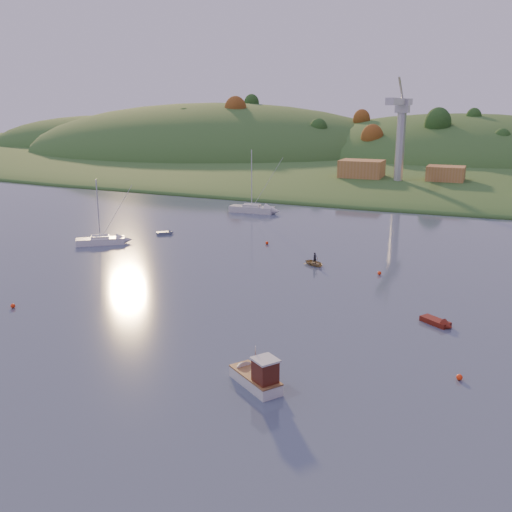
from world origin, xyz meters
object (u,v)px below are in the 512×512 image
at_px(grey_dinghy, 167,233).
at_px(sailboat_near, 100,240).
at_px(red_tender, 441,324).
at_px(sailboat_far, 252,209).
at_px(fishing_boat, 253,374).
at_px(canoe, 315,263).

bearing_deg(grey_dinghy, sailboat_near, -159.64).
bearing_deg(grey_dinghy, red_tender, -68.51).
relative_size(sailboat_far, red_tender, 3.44).
relative_size(fishing_boat, sailboat_far, 0.47).
height_order(fishing_boat, sailboat_far, sailboat_far).
bearing_deg(fishing_boat, grey_dinghy, -16.73).
height_order(sailboat_far, red_tender, sailboat_far).
bearing_deg(grey_dinghy, fishing_boat, -91.93).
bearing_deg(sailboat_near, fishing_boat, -76.20).
distance_m(sailboat_far, canoe, 40.35).
bearing_deg(red_tender, fishing_boat, -89.92).
height_order(sailboat_far, canoe, sailboat_far).
xyz_separation_m(sailboat_near, sailboat_far, (11.04, 34.34, 0.12)).
height_order(red_tender, grey_dinghy, red_tender).
xyz_separation_m(canoe, grey_dinghy, (-28.83, 8.79, -0.10)).
height_order(fishing_boat, grey_dinghy, fishing_boat).
bearing_deg(sailboat_far, grey_dinghy, -104.26).
relative_size(fishing_boat, grey_dinghy, 2.00).
bearing_deg(grey_dinghy, sailboat_far, 37.26).
xyz_separation_m(sailboat_far, grey_dinghy, (-5.23, -23.94, -0.57)).
relative_size(sailboat_far, grey_dinghy, 4.26).
bearing_deg(fishing_boat, red_tender, -89.23).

